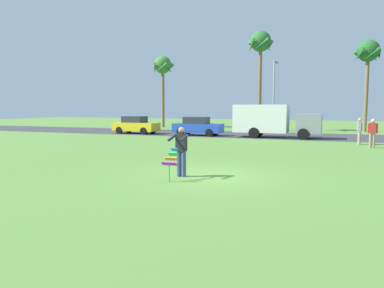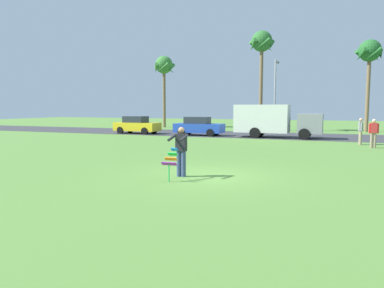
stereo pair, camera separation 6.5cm
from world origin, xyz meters
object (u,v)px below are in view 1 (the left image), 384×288
parked_truck_grey_van (271,120)px  person_walker_far (359,130)px  palm_tree_right_near (261,46)px  person_walker_near (372,132)px  palm_tree_centre_far (368,55)px  person_kite_flyer (181,150)px  streetlight_pole (274,91)px  palm_tree_left_near (163,68)px  parked_car_yellow (136,125)px  parked_car_blue (198,126)px  kite_held (171,160)px

parked_truck_grey_van → person_walker_far: size_ratio=3.87×
palm_tree_right_near → person_walker_near: 18.27m
palm_tree_right_near → palm_tree_centre_far: (10.05, 1.99, -1.12)m
person_kite_flyer → streetlight_pole: (-0.79, 24.70, 3.05)m
parked_truck_grey_van → streetlight_pole: size_ratio=0.96×
parked_truck_grey_van → palm_tree_left_near: (-14.83, 10.72, 5.72)m
palm_tree_left_near → palm_tree_centre_far: size_ratio=0.96×
person_walker_near → palm_tree_right_near: bearing=124.7°
palm_tree_right_near → person_walker_near: palm_tree_right_near is taller
parked_car_yellow → palm_tree_centre_far: bearing=27.8°
parked_car_yellow → person_walker_far: (18.56, -3.40, 0.16)m
streetlight_pole → person_walker_far: (7.16, -10.42, -3.06)m
palm_tree_left_near → palm_tree_centre_far: (22.24, -0.29, 0.33)m
person_walker_far → parked_car_yellow: bearing=169.6°
person_kite_flyer → palm_tree_left_near: palm_tree_left_near is taller
person_kite_flyer → streetlight_pole: streetlight_pole is taller
parked_car_blue → parked_car_yellow: bearing=180.0°
kite_held → palm_tree_right_near: (-2.44, 26.89, 7.88)m
parked_car_blue → person_walker_near: person_walker_near is taller
parked_car_yellow → person_walker_far: 18.87m
parked_car_yellow → palm_tree_left_near: bearing=102.9°
parked_truck_grey_van → parked_car_yellow: bearing=180.0°
palm_tree_centre_far → person_walker_near: palm_tree_centre_far is taller
parked_car_yellow → parked_car_blue: (6.10, -0.00, 0.00)m
person_walker_near → parked_car_blue: bearing=158.3°
parked_truck_grey_van → kite_held: bearing=-90.6°
palm_tree_centre_far → person_walker_far: bearing=-95.0°
palm_tree_right_near → person_walker_near: bearing=-55.3°
streetlight_pole → person_walker_near: 14.81m
person_walker_near → parked_car_yellow: bearing=164.8°
person_kite_flyer → palm_tree_centre_far: bearing=74.9°
palm_tree_left_near → person_walker_near: size_ratio=4.94×
parked_car_yellow → parked_car_blue: size_ratio=1.01×
person_kite_flyer → palm_tree_centre_far: (7.59, 28.10, 6.51)m
parked_car_yellow → parked_truck_grey_van: bearing=-0.0°
parked_truck_grey_van → parked_car_blue: bearing=180.0°
streetlight_pole → parked_truck_grey_van: bearing=-82.2°
parked_car_yellow → kite_held: bearing=-56.6°
parked_car_yellow → palm_tree_right_near: bearing=40.9°
person_kite_flyer → parked_truck_grey_van: 17.68m
person_kite_flyer → parked_car_blue: person_kite_flyer is taller
palm_tree_left_near → palm_tree_centre_far: 22.25m
palm_tree_left_near → person_walker_far: bearing=-33.9°
parked_car_yellow → person_walker_far: person_walker_far is taller
parked_truck_grey_van → palm_tree_right_near: bearing=107.4°
kite_held → streetlight_pole: streetlight_pole is taller
person_walker_far → palm_tree_right_near: bearing=126.8°
parked_car_blue → kite_held: bearing=-71.8°
person_kite_flyer → streetlight_pole: size_ratio=0.25×
parked_car_blue → palm_tree_right_near: bearing=66.7°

